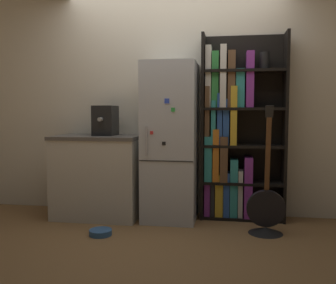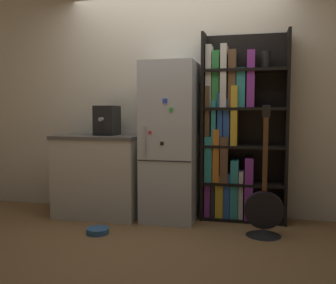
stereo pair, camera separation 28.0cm
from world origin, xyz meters
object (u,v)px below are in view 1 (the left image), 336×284
bookshelf (233,134)px  refrigerator (170,142)px  guitar (266,216)px  pet_bowl (101,232)px  espresso_machine (105,121)px

bookshelf → refrigerator: bearing=-166.4°
guitar → pet_bowl: bearing=-168.9°
espresso_machine → pet_bowl: bearing=-76.3°
bookshelf → pet_bowl: bookshelf is taller
refrigerator → bookshelf: size_ratio=0.84×
refrigerator → bookshelf: bearing=13.6°
espresso_machine → pet_bowl: (0.16, -0.66, -1.05)m
guitar → refrigerator: bearing=160.7°
espresso_machine → guitar: (1.72, -0.35, -0.91)m
pet_bowl → refrigerator: bearing=48.7°
refrigerator → bookshelf: 0.69m
espresso_machine → guitar: bearing=-11.4°
pet_bowl → bookshelf: bearing=33.3°
bookshelf → espresso_machine: 1.42m
guitar → pet_bowl: size_ratio=5.66×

